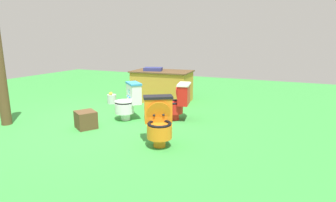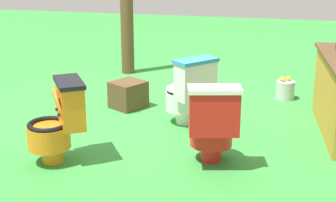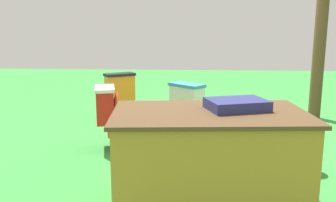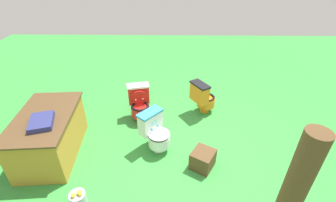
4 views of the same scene
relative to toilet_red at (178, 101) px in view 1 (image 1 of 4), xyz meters
The scene contains 8 objects.
ground 1.52m from the toilet_red, 143.32° to the right, with size 14.00×14.00×0.00m, color green.
toilet_red is the anchor object (origin of this frame).
toilet_orange 1.32m from the toilet_red, 79.97° to the right, with size 0.60×0.63×0.73m.
toilet_white 0.97m from the toilet_red, 157.38° to the right, with size 0.63×0.63×0.73m.
vendor_table 1.70m from the toilet_red, 126.71° to the left, with size 1.53×0.98×0.85m.
wooden_post 3.26m from the toilet_red, 150.06° to the right, with size 0.18×0.18×1.95m, color brown.
small_crate 1.75m from the toilet_red, 138.53° to the right, with size 0.35×0.32×0.30m, color brown.
lemon_bucket 2.12m from the toilet_red, 163.40° to the left, with size 0.22×0.22×0.28m.
Camera 1 is at (3.16, -3.88, 1.56)m, focal length 29.28 mm.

